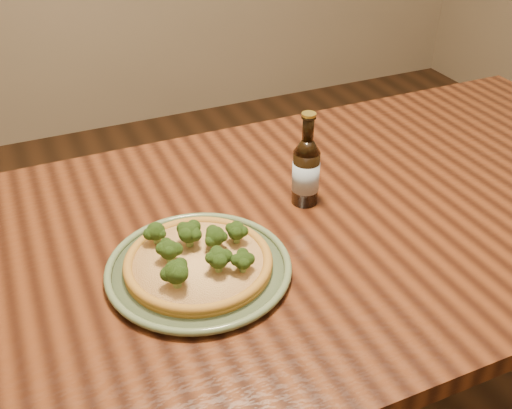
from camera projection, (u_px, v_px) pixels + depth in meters
name	position (u px, v px, depth m)	size (l,w,h in m)	color
table	(352.00, 241.00, 1.31)	(1.60, 0.90, 0.75)	#4F2411
plate	(199.00, 268.00, 1.07)	(0.33, 0.33, 0.02)	#5A6B4A
pizza	(198.00, 260.00, 1.06)	(0.27, 0.27, 0.07)	#AE7727
beer_bottle	(306.00, 171.00, 1.23)	(0.06, 0.06, 0.21)	black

